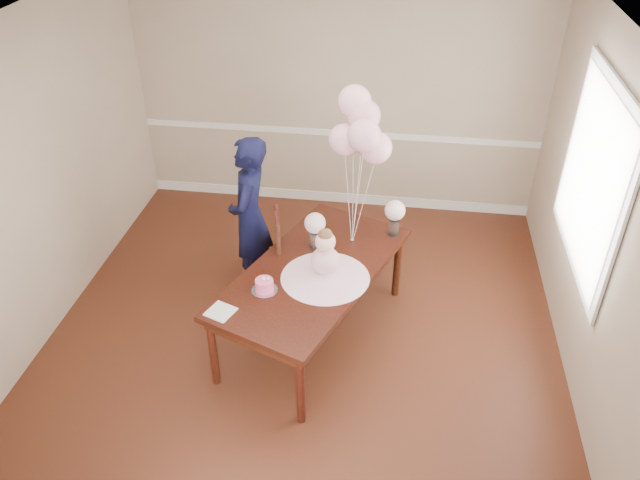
# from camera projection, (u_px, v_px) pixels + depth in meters

# --- Properties ---
(floor) EXTENTS (4.50, 5.00, 0.00)m
(floor) POSITION_uv_depth(u_px,v_px,m) (302.00, 342.00, 5.53)
(floor) COLOR #38180E
(floor) RESTS_ON ground
(ceiling) EXTENTS (4.50, 5.00, 0.02)m
(ceiling) POSITION_uv_depth(u_px,v_px,m) (295.00, 34.00, 4.02)
(ceiling) COLOR silver
(ceiling) RESTS_ON wall_back
(wall_back) EXTENTS (4.50, 0.02, 2.70)m
(wall_back) POSITION_uv_depth(u_px,v_px,m) (338.00, 95.00, 6.83)
(wall_back) COLOR gray
(wall_back) RESTS_ON floor
(wall_left) EXTENTS (0.02, 5.00, 2.70)m
(wall_left) POSITION_uv_depth(u_px,v_px,m) (25.00, 192.00, 5.04)
(wall_left) COLOR gray
(wall_left) RESTS_ON floor
(wall_right) EXTENTS (0.02, 5.00, 2.70)m
(wall_right) POSITION_uv_depth(u_px,v_px,m) (605.00, 236.00, 4.51)
(wall_right) COLOR gray
(wall_right) RESTS_ON floor
(chair_rail_trim) EXTENTS (4.50, 0.02, 0.07)m
(chair_rail_trim) POSITION_uv_depth(u_px,v_px,m) (337.00, 133.00, 7.07)
(chair_rail_trim) COLOR white
(chair_rail_trim) RESTS_ON wall_back
(baseboard_trim) EXTENTS (4.50, 0.02, 0.12)m
(baseboard_trim) POSITION_uv_depth(u_px,v_px,m) (336.00, 197.00, 7.54)
(baseboard_trim) COLOR silver
(baseboard_trim) RESTS_ON floor
(window_frame) EXTENTS (0.02, 1.66, 1.56)m
(window_frame) POSITION_uv_depth(u_px,v_px,m) (593.00, 178.00, 4.81)
(window_frame) COLOR silver
(window_frame) RESTS_ON wall_right
(window_blinds) EXTENTS (0.01, 1.50, 1.40)m
(window_blinds) POSITION_uv_depth(u_px,v_px,m) (591.00, 178.00, 4.81)
(window_blinds) COLOR white
(window_blinds) RESTS_ON wall_right
(dining_table_top) EXTENTS (1.60, 2.15, 0.05)m
(dining_table_top) POSITION_uv_depth(u_px,v_px,m) (313.00, 272.00, 5.23)
(dining_table_top) COLOR black
(dining_table_top) RESTS_ON table_leg_fl
(table_apron) EXTENTS (1.48, 2.03, 0.10)m
(table_apron) POSITION_uv_depth(u_px,v_px,m) (313.00, 278.00, 5.27)
(table_apron) COLOR black
(table_apron) RESTS_ON table_leg_fl
(table_leg_fl) EXTENTS (0.09, 0.09, 0.68)m
(table_leg_fl) POSITION_uv_depth(u_px,v_px,m) (213.00, 351.00, 4.96)
(table_leg_fl) COLOR black
(table_leg_fl) RESTS_ON floor
(table_leg_fr) EXTENTS (0.09, 0.09, 0.68)m
(table_leg_fr) POSITION_uv_depth(u_px,v_px,m) (301.00, 390.00, 4.62)
(table_leg_fr) COLOR black
(table_leg_fr) RESTS_ON floor
(table_leg_bl) EXTENTS (0.09, 0.09, 0.68)m
(table_leg_bl) POSITION_uv_depth(u_px,v_px,m) (322.00, 242.00, 6.24)
(table_leg_bl) COLOR black
(table_leg_bl) RESTS_ON floor
(table_leg_br) EXTENTS (0.09, 0.09, 0.68)m
(table_leg_br) POSITION_uv_depth(u_px,v_px,m) (397.00, 266.00, 5.91)
(table_leg_br) COLOR black
(table_leg_br) RESTS_ON floor
(baby_skirt) EXTENTS (0.95, 0.95, 0.10)m
(baby_skirt) POSITION_uv_depth(u_px,v_px,m) (325.00, 273.00, 5.09)
(baby_skirt) COLOR #EEAFD1
(baby_skirt) RESTS_ON dining_table_top
(baby_torso) EXTENTS (0.23, 0.23, 0.23)m
(baby_torso) POSITION_uv_depth(u_px,v_px,m) (325.00, 260.00, 5.02)
(baby_torso) COLOR #F098CC
(baby_torso) RESTS_ON baby_skirt
(baby_head) EXTENTS (0.16, 0.16, 0.16)m
(baby_head) POSITION_uv_depth(u_px,v_px,m) (325.00, 242.00, 4.92)
(baby_head) COLOR beige
(baby_head) RESTS_ON baby_torso
(baby_hair) EXTENTS (0.12, 0.12, 0.12)m
(baby_hair) POSITION_uv_depth(u_px,v_px,m) (325.00, 235.00, 4.89)
(baby_hair) COLOR brown
(baby_hair) RESTS_ON baby_head
(cake_platter) EXTENTS (0.28, 0.28, 0.01)m
(cake_platter) POSITION_uv_depth(u_px,v_px,m) (265.00, 290.00, 4.98)
(cake_platter) COLOR #BCBCC0
(cake_platter) RESTS_ON dining_table_top
(birthday_cake) EXTENTS (0.19, 0.19, 0.10)m
(birthday_cake) POSITION_uv_depth(u_px,v_px,m) (264.00, 285.00, 4.95)
(birthday_cake) COLOR #F54D8A
(birthday_cake) RESTS_ON cake_platter
(cake_flower_a) EXTENTS (0.03, 0.03, 0.03)m
(cake_flower_a) POSITION_uv_depth(u_px,v_px,m) (264.00, 279.00, 4.91)
(cake_flower_a) COLOR white
(cake_flower_a) RESTS_ON birthday_cake
(cake_flower_b) EXTENTS (0.03, 0.03, 0.03)m
(cake_flower_b) POSITION_uv_depth(u_px,v_px,m) (268.00, 278.00, 4.92)
(cake_flower_b) COLOR silver
(cake_flower_b) RESTS_ON birthday_cake
(rose_vase_near) EXTENTS (0.13, 0.13, 0.15)m
(rose_vase_near) POSITION_uv_depth(u_px,v_px,m) (315.00, 240.00, 5.44)
(rose_vase_near) COLOR white
(rose_vase_near) RESTS_ON dining_table_top
(roses_near) EXTENTS (0.18, 0.18, 0.18)m
(roses_near) POSITION_uv_depth(u_px,v_px,m) (315.00, 223.00, 5.34)
(roses_near) COLOR silver
(roses_near) RESTS_ON rose_vase_near
(rose_vase_far) EXTENTS (0.13, 0.13, 0.15)m
(rose_vase_far) POSITION_uv_depth(u_px,v_px,m) (394.00, 227.00, 5.62)
(rose_vase_far) COLOR silver
(rose_vase_far) RESTS_ON dining_table_top
(roses_far) EXTENTS (0.18, 0.18, 0.18)m
(roses_far) POSITION_uv_depth(u_px,v_px,m) (395.00, 210.00, 5.52)
(roses_far) COLOR #FCD3D9
(roses_far) RESTS_ON rose_vase_far
(napkin) EXTENTS (0.25, 0.25, 0.01)m
(napkin) POSITION_uv_depth(u_px,v_px,m) (221.00, 312.00, 4.76)
(napkin) COLOR silver
(napkin) RESTS_ON dining_table_top
(balloon_weight) EXTENTS (0.05, 0.05, 0.02)m
(balloon_weight) POSITION_uv_depth(u_px,v_px,m) (352.00, 241.00, 5.56)
(balloon_weight) COLOR silver
(balloon_weight) RESTS_ON dining_table_top
(balloon_a) EXTENTS (0.27, 0.27, 0.27)m
(balloon_a) POSITION_uv_depth(u_px,v_px,m) (345.00, 140.00, 5.06)
(balloon_a) COLOR #F3ACCA
(balloon_a) RESTS_ON balloon_ribbon_a
(balloon_b) EXTENTS (0.27, 0.27, 0.27)m
(balloon_b) POSITION_uv_depth(u_px,v_px,m) (364.00, 136.00, 4.89)
(balloon_b) COLOR #EFA9C9
(balloon_b) RESTS_ON balloon_ribbon_b
(balloon_c) EXTENTS (0.27, 0.27, 0.27)m
(balloon_c) POSITION_uv_depth(u_px,v_px,m) (364.00, 116.00, 4.97)
(balloon_c) COLOR #E09EB1
(balloon_c) RESTS_ON balloon_ribbon_c
(balloon_d) EXTENTS (0.27, 0.27, 0.27)m
(balloon_d) POSITION_uv_depth(u_px,v_px,m) (355.00, 101.00, 4.97)
(balloon_d) COLOR #F8AFCC
(balloon_d) RESTS_ON balloon_ribbon_d
(balloon_e) EXTENTS (0.27, 0.27, 0.27)m
(balloon_e) POSITION_uv_depth(u_px,v_px,m) (376.00, 148.00, 5.04)
(balloon_e) COLOR #FFB4CB
(balloon_e) RESTS_ON balloon_ribbon_e
(balloon_ribbon_a) EXTENTS (0.08, 0.04, 0.81)m
(balloon_ribbon_a) POSITION_uv_depth(u_px,v_px,m) (348.00, 200.00, 5.35)
(balloon_ribbon_a) COLOR white
(balloon_ribbon_a) RESTS_ON balloon_weight
(balloon_ribbon_b) EXTENTS (0.08, 0.08, 0.90)m
(balloon_ribbon_b) POSITION_uv_depth(u_px,v_px,m) (357.00, 199.00, 5.26)
(balloon_ribbon_b) COLOR white
(balloon_ribbon_b) RESTS_ON balloon_weight
(balloon_ribbon_c) EXTENTS (0.05, 0.08, 1.00)m
(balloon_ribbon_c) POSITION_uv_depth(u_px,v_px,m) (357.00, 189.00, 5.30)
(balloon_ribbon_c) COLOR white
(balloon_ribbon_c) RESTS_ON balloon_weight
(balloon_ribbon_d) EXTENTS (0.04, 0.12, 1.10)m
(balloon_ribbon_d) POSITION_uv_depth(u_px,v_px,m) (353.00, 182.00, 5.30)
(balloon_ribbon_d) COLOR silver
(balloon_ribbon_d) RESTS_ON balloon_weight
(balloon_ribbon_e) EXTENTS (0.15, 0.02, 0.75)m
(balloon_ribbon_e) POSITION_uv_depth(u_px,v_px,m) (363.00, 204.00, 5.34)
(balloon_ribbon_e) COLOR white
(balloon_ribbon_e) RESTS_ON balloon_weight
(dining_chair_seat) EXTENTS (0.53, 0.53, 0.05)m
(dining_chair_seat) POSITION_uv_depth(u_px,v_px,m) (301.00, 266.00, 5.71)
(dining_chair_seat) COLOR #35120E
(dining_chair_seat) RESTS_ON chair_leg_fl
(chair_leg_fl) EXTENTS (0.05, 0.05, 0.43)m
(chair_leg_fl) POSITION_uv_depth(u_px,v_px,m) (283.00, 300.00, 5.68)
(chair_leg_fl) COLOR #3C1C10
(chair_leg_fl) RESTS_ON floor
(chair_leg_fr) EXTENTS (0.05, 0.05, 0.43)m
(chair_leg_fr) POSITION_uv_depth(u_px,v_px,m) (323.00, 297.00, 5.71)
(chair_leg_fr) COLOR #3B2210
(chair_leg_fr) RESTS_ON floor
(chair_leg_bl) EXTENTS (0.05, 0.05, 0.43)m
(chair_leg_bl) POSITION_uv_depth(u_px,v_px,m) (282.00, 276.00, 5.98)
(chair_leg_bl) COLOR #3A1F0F
(chair_leg_bl) RESTS_ON floor
(chair_leg_br) EXTENTS (0.05, 0.05, 0.43)m
(chair_leg_br) POSITION_uv_depth(u_px,v_px,m) (319.00, 274.00, 6.01)
(chair_leg_br) COLOR black
(chair_leg_br) RESTS_ON floor
(chair_back_post_l) EXTENTS (0.05, 0.05, 0.56)m
(chair_back_post_l) POSITION_uv_depth(u_px,v_px,m) (279.00, 253.00, 5.39)
(chair_back_post_l) COLOR #33170D
(chair_back_post_l) RESTS_ON dining_chair_seat
(chair_back_post_r) EXTENTS (0.05, 0.05, 0.56)m
(chair_back_post_r) POSITION_uv_depth(u_px,v_px,m) (277.00, 230.00, 5.68)
(chair_back_post_r) COLOR #39130F
(chair_back_post_r) RESTS_ON dining_chair_seat
(chair_slat_low) EXTENTS (0.12, 0.40, 0.05)m
(chair_slat_low) POSITION_uv_depth(u_px,v_px,m) (279.00, 252.00, 5.60)
(chair_slat_low) COLOR #3C2210
(chair_slat_low) RESTS_ON dining_chair_seat
(chair_slat_mid) EXTENTS (0.12, 0.40, 0.05)m
(chair_slat_mid) POSITION_uv_depth(u_px,v_px,m) (278.00, 237.00, 5.51)
(chair_slat_mid) COLOR #33160D
(chair_slat_mid) RESTS_ON dining_chair_seat
(chair_slat_top) EXTENTS (0.12, 0.40, 0.05)m
(chair_slat_top) POSITION_uv_depth(u_px,v_px,m) (277.00, 222.00, 5.42)
(chair_slat_top) COLOR black
(chair_slat_top) RESTS_ON dining_chair_seat
(woman) EXTENTS (0.39, 0.58, 1.59)m
(woman) POSITION_uv_depth(u_px,v_px,m) (250.00, 217.00, 5.76)
(woman) COLOR black
(woman) RESTS_ON floor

